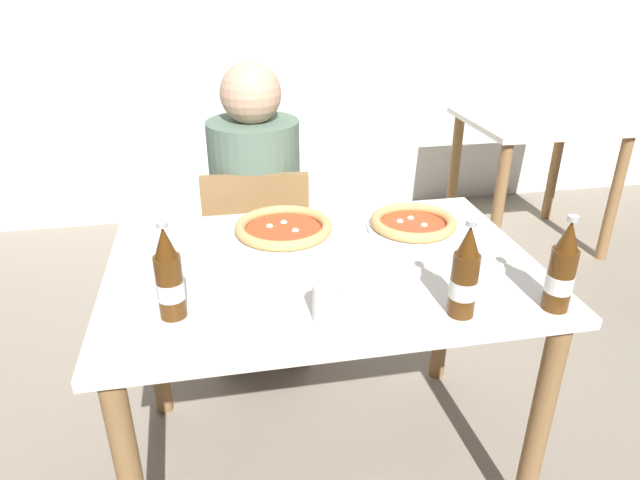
% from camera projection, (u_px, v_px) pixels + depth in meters
% --- Properties ---
extents(ground_plane, '(8.00, 8.00, 0.00)m').
position_uv_depth(ground_plane, '(323.00, 457.00, 1.93)').
color(ground_plane, gray).
extents(back_wall_tiled, '(7.00, 0.10, 2.60)m').
position_uv_depth(back_wall_tiled, '(251.00, 4.00, 3.30)').
color(back_wall_tiled, white).
rests_on(back_wall_tiled, ground_plane).
extents(dining_table_main, '(1.20, 0.80, 0.75)m').
position_uv_depth(dining_table_main, '(323.00, 298.00, 1.65)').
color(dining_table_main, silver).
rests_on(dining_table_main, ground_plane).
extents(chair_behind_table, '(0.43, 0.43, 0.85)m').
position_uv_depth(chair_behind_table, '(259.00, 254.00, 2.23)').
color(chair_behind_table, olive).
rests_on(chair_behind_table, ground_plane).
extents(diner_seated, '(0.34, 0.34, 1.21)m').
position_uv_depth(diner_seated, '(258.00, 225.00, 2.23)').
color(diner_seated, '#2D3342').
rests_on(diner_seated, ground_plane).
extents(dining_table_background, '(0.80, 0.70, 0.75)m').
position_uv_depth(dining_table_background, '(536.00, 146.00, 3.17)').
color(dining_table_background, silver).
rests_on(dining_table_background, ground_plane).
extents(pizza_margherita_near, '(0.29, 0.29, 0.04)m').
position_uv_depth(pizza_margherita_near, '(413.00, 224.00, 1.79)').
color(pizza_margherita_near, white).
rests_on(pizza_margherita_near, dining_table_main).
extents(pizza_marinara_far, '(0.33, 0.33, 0.04)m').
position_uv_depth(pizza_marinara_far, '(284.00, 229.00, 1.76)').
color(pizza_marinara_far, white).
rests_on(pizza_marinara_far, dining_table_main).
extents(beer_bottle_left, '(0.07, 0.07, 0.25)m').
position_uv_depth(beer_bottle_left, '(465.00, 276.00, 1.32)').
color(beer_bottle_left, '#512D0F').
rests_on(beer_bottle_left, dining_table_main).
extents(beer_bottle_center, '(0.07, 0.07, 0.25)m').
position_uv_depth(beer_bottle_center, '(562.00, 271.00, 1.35)').
color(beer_bottle_center, '#512D0F').
rests_on(beer_bottle_center, dining_table_main).
extents(beer_bottle_right, '(0.07, 0.07, 0.25)m').
position_uv_depth(beer_bottle_right, '(169.00, 278.00, 1.32)').
color(beer_bottle_right, '#512D0F').
rests_on(beer_bottle_right, dining_table_main).
extents(napkin_with_cutlery, '(0.18, 0.19, 0.01)m').
position_uv_depth(napkin_with_cutlery, '(165.00, 250.00, 1.67)').
color(napkin_with_cutlery, white).
rests_on(napkin_with_cutlery, dining_table_main).
extents(paper_cup, '(0.07, 0.07, 0.09)m').
position_uv_depth(paper_cup, '(327.00, 302.00, 1.33)').
color(paper_cup, white).
rests_on(paper_cup, dining_table_main).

